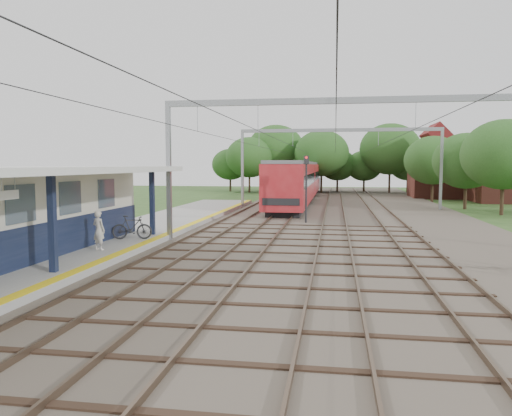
# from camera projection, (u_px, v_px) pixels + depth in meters

# --- Properties ---
(ground) EXTENTS (160.00, 160.00, 0.00)m
(ground) POSITION_uv_depth(u_px,v_px,m) (165.00, 366.00, 9.59)
(ground) COLOR #2D4C1E
(ground) RESTS_ON ground
(ballast_bed) EXTENTS (18.00, 90.00, 0.10)m
(ballast_bed) POSITION_uv_depth(u_px,v_px,m) (345.00, 214.00, 38.48)
(ballast_bed) COLOR #473D33
(ballast_bed) RESTS_ON ground
(platform) EXTENTS (5.00, 52.00, 0.35)m
(platform) POSITION_uv_depth(u_px,v_px,m) (114.00, 240.00, 24.53)
(platform) COLOR gray
(platform) RESTS_ON ground
(yellow_stripe) EXTENTS (0.45, 52.00, 0.01)m
(yellow_stripe) POSITION_uv_depth(u_px,v_px,m) (158.00, 237.00, 24.16)
(yellow_stripe) COLOR yellow
(yellow_stripe) RESTS_ON platform
(rail_tracks) EXTENTS (11.80, 88.00, 0.15)m
(rail_tracks) POSITION_uv_depth(u_px,v_px,m) (313.00, 212.00, 38.86)
(rail_tracks) COLOR brown
(rail_tracks) RESTS_ON ballast_bed
(catenary_system) EXTENTS (17.22, 88.00, 7.00)m
(catenary_system) POSITION_uv_depth(u_px,v_px,m) (338.00, 140.00, 33.47)
(catenary_system) COLOR gray
(catenary_system) RESTS_ON ground
(tree_band) EXTENTS (31.72, 30.88, 8.82)m
(tree_band) POSITION_uv_depth(u_px,v_px,m) (340.00, 157.00, 64.78)
(tree_band) COLOR #382619
(tree_band) RESTS_ON ground
(house_near) EXTENTS (7.00, 6.12, 7.89)m
(house_near) POSITION_uv_depth(u_px,v_px,m) (510.00, 173.00, 51.32)
(house_near) COLOR brown
(house_near) RESTS_ON ground
(house_far) EXTENTS (8.00, 6.12, 8.66)m
(house_far) POSITION_uv_depth(u_px,v_px,m) (447.00, 170.00, 57.98)
(house_far) COLOR brown
(house_far) RESTS_ON ground
(person) EXTENTS (0.69, 0.57, 1.64)m
(person) POSITION_uv_depth(u_px,v_px,m) (99.00, 230.00, 20.56)
(person) COLOR beige
(person) RESTS_ON platform
(bicycle) EXTENTS (1.94, 0.93, 1.13)m
(bicycle) POSITION_uv_depth(u_px,v_px,m) (132.00, 227.00, 23.54)
(bicycle) COLOR black
(bicycle) RESTS_ON platform
(train) EXTENTS (3.12, 38.84, 4.08)m
(train) POSITION_uv_depth(u_px,v_px,m) (300.00, 180.00, 53.62)
(train) COLOR black
(train) RESTS_ON ballast_bed
(signal_post) EXTENTS (0.34, 0.30, 4.45)m
(signal_post) POSITION_uv_depth(u_px,v_px,m) (306.00, 181.00, 32.26)
(signal_post) COLOR black
(signal_post) RESTS_ON ground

